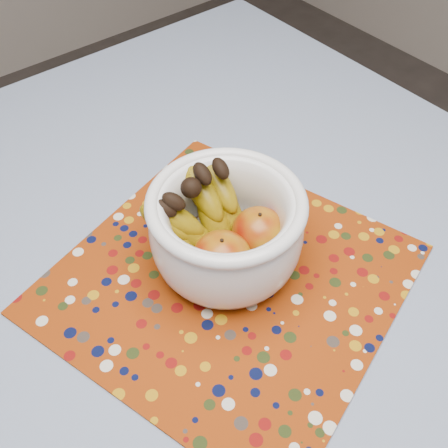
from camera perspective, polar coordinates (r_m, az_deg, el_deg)
name	(u,v)px	position (r m, az deg, el deg)	size (l,w,h in m)	color
table	(186,339)	(0.80, -4.18, -12.38)	(1.20, 1.20, 0.75)	brown
tablecloth	(183,309)	(0.73, -4.54, -9.23)	(1.32, 1.32, 0.01)	slate
placemat	(228,278)	(0.75, 0.45, -5.95)	(0.44, 0.44, 0.00)	#802B07
fruit_bowl	(217,226)	(0.71, -0.79, -0.25)	(0.23, 0.22, 0.15)	white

